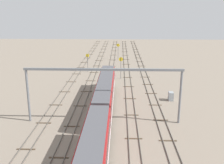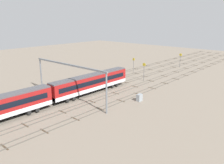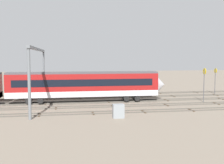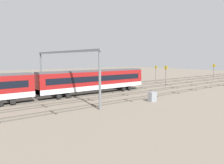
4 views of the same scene
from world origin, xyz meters
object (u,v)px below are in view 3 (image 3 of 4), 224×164
Objects in this scene: speed_sign_distant_end at (204,80)px; relay_cabinet at (118,111)px; overhead_gantry at (38,60)px; speed_sign_near_foreground at (215,77)px.

speed_sign_distant_end is 18.94m from relay_cabinet.
speed_sign_distant_end is at bearing -5.86° from overhead_gantry.
speed_sign_distant_end is (26.38, -2.71, -3.14)m from overhead_gantry.
speed_sign_near_foreground reaches higher than relay_cabinet.
speed_sign_near_foreground is (33.55, 6.59, -3.43)m from overhead_gantry.
relay_cabinet is (10.38, -12.44, -5.97)m from overhead_gantry.
overhead_gantry is 34.37m from speed_sign_near_foreground.
speed_sign_near_foreground is at bearing 52.36° from speed_sign_distant_end.
speed_sign_distant_end is at bearing -127.64° from speed_sign_near_foreground.
overhead_gantry is 4.35× the size of speed_sign_distant_end.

